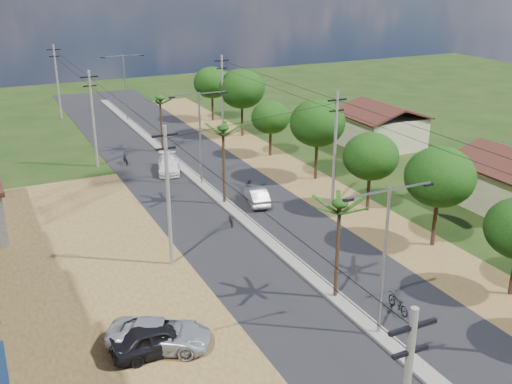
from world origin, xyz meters
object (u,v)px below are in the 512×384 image
car_parked_dark (157,339)px  moto_rider_east (398,303)px  car_white_far (169,165)px  car_silver_mid (257,196)px  car_parked_silver (160,335)px

car_parked_dark → moto_rider_east: 13.04m
car_white_far → moto_rider_east: size_ratio=2.44×
car_silver_mid → moto_rider_east: (-0.01, -17.58, -0.16)m
car_silver_mid → car_parked_silver: 19.71m
car_silver_mid → car_parked_silver: bearing=63.1°
car_silver_mid → car_white_far: size_ratio=0.86×
car_white_far → car_parked_silver: size_ratio=0.90×
car_parked_silver → car_white_far: bearing=10.2°
car_parked_silver → moto_rider_east: 12.85m
car_parked_silver → car_parked_dark: bearing=173.6°
car_parked_silver → moto_rider_east: bearing=-71.9°
moto_rider_east → car_parked_dark: bearing=-2.8°
car_parked_dark → moto_rider_east: car_parked_dark is taller
car_parked_silver → moto_rider_east: car_parked_silver is taller
moto_rider_east → car_white_far: bearing=-75.8°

